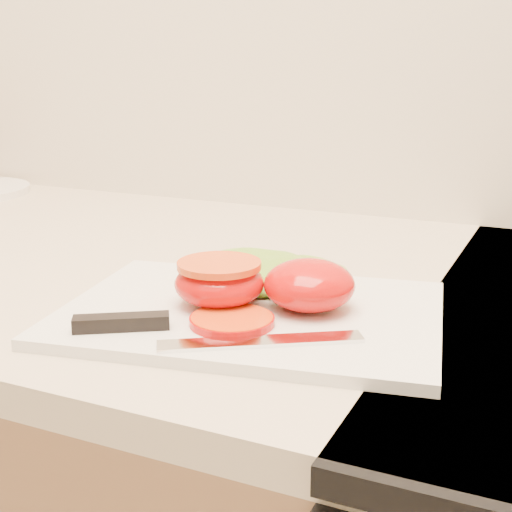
% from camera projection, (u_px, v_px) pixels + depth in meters
% --- Properties ---
extents(cutting_board, '(0.36, 0.29, 0.01)m').
position_uv_depth(cutting_board, '(251.00, 313.00, 0.63)').
color(cutting_board, silver).
rests_on(cutting_board, counter).
extents(tomato_half_dome, '(0.08, 0.08, 0.04)m').
position_uv_depth(tomato_half_dome, '(309.00, 285.00, 0.62)').
color(tomato_half_dome, red).
rests_on(tomato_half_dome, cutting_board).
extents(tomato_half_cut, '(0.08, 0.08, 0.04)m').
position_uv_depth(tomato_half_cut, '(219.00, 281.00, 0.63)').
color(tomato_half_cut, red).
rests_on(tomato_half_cut, cutting_board).
extents(tomato_slice_0, '(0.07, 0.07, 0.01)m').
position_uv_depth(tomato_slice_0, '(232.00, 320.00, 0.59)').
color(tomato_slice_0, '#D84F18').
rests_on(tomato_slice_0, cutting_board).
extents(lettuce_leaf_0, '(0.13, 0.09, 0.02)m').
position_uv_depth(lettuce_leaf_0, '(256.00, 272.00, 0.69)').
color(lettuce_leaf_0, '#86C032').
rests_on(lettuce_leaf_0, cutting_board).
extents(lettuce_leaf_1, '(0.12, 0.12, 0.02)m').
position_uv_depth(lettuce_leaf_1, '(298.00, 275.00, 0.68)').
color(lettuce_leaf_1, '#86C032').
rests_on(lettuce_leaf_1, cutting_board).
extents(knife, '(0.22, 0.10, 0.01)m').
position_uv_depth(knife, '(175.00, 330.00, 0.56)').
color(knife, silver).
rests_on(knife, cutting_board).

